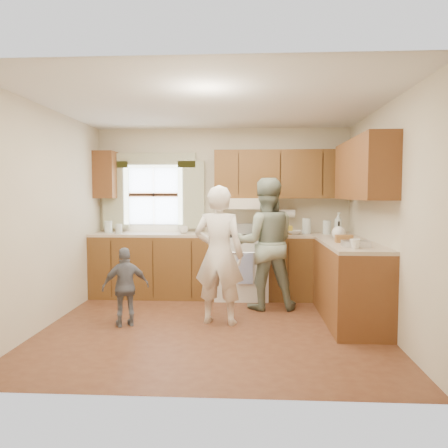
# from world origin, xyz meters

# --- Properties ---
(room) EXTENTS (3.80, 3.80, 3.80)m
(room) POSITION_xyz_m (0.00, 0.00, 1.25)
(room) COLOR #522919
(room) RESTS_ON ground
(kitchen_fixtures) EXTENTS (3.80, 2.25, 2.15)m
(kitchen_fixtures) POSITION_xyz_m (0.61, 1.08, 0.84)
(kitchen_fixtures) COLOR #44270E
(kitchen_fixtures) RESTS_ON ground
(stove) EXTENTS (0.76, 0.67, 1.07)m
(stove) POSITION_xyz_m (0.30, 1.44, 0.47)
(stove) COLOR silver
(stove) RESTS_ON ground
(woman_left) EXTENTS (0.65, 0.49, 1.62)m
(woman_left) POSITION_xyz_m (0.06, 0.14, 0.81)
(woman_left) COLOR white
(woman_left) RESTS_ON ground
(woman_right) EXTENTS (0.89, 0.72, 1.72)m
(woman_right) POSITION_xyz_m (0.62, 0.85, 0.86)
(woman_right) COLOR #253F33
(woman_right) RESTS_ON ground
(child) EXTENTS (0.58, 0.41, 0.91)m
(child) POSITION_xyz_m (-1.00, -0.03, 0.45)
(child) COLOR slate
(child) RESTS_ON ground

